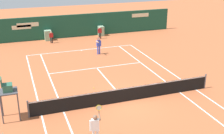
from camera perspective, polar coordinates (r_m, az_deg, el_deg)
ground_plane at (r=19.40m, az=2.00°, el=-5.95°), size 80.00×80.00×0.01m
tennis_net at (r=18.70m, az=2.67°, el=-5.30°), size 12.10×0.10×1.07m
sponsor_back_wall at (r=33.96m, az=-8.19°, el=7.81°), size 25.00×1.02×2.59m
umpire_chair at (r=17.24m, az=-19.63°, el=-4.43°), size 1.00×1.00×2.54m
player_on_baseline at (r=27.64m, az=-2.62°, el=4.39°), size 0.57×0.71×1.81m
player_near_side at (r=14.45m, az=-3.26°, el=-11.58°), size 0.77×0.69×1.89m
ball_kid_right_post at (r=32.01m, az=-11.74°, el=5.85°), size 0.42×0.18×1.27m
ball_kid_left_post at (r=33.12m, az=-2.39°, el=6.85°), size 0.45×0.19×1.36m
tennis_ball_mid_court at (r=20.70m, az=-3.54°, el=-4.10°), size 0.07×0.07×0.07m
tennis_ball_by_sideline at (r=22.01m, az=9.85°, el=-2.82°), size 0.07×0.07×0.07m
tennis_ball_near_service_line at (r=26.61m, az=4.41°, el=1.62°), size 0.07×0.07×0.07m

